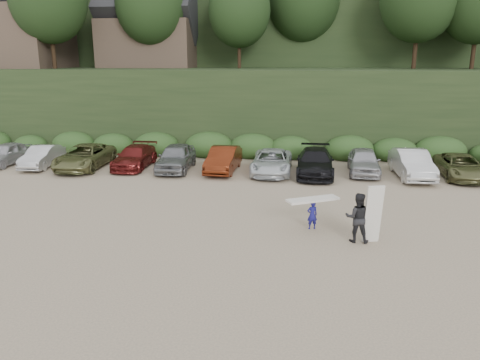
# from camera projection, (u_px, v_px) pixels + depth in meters

# --- Properties ---
(ground) EXTENTS (120.00, 120.00, 0.00)m
(ground) POSITION_uv_depth(u_px,v_px,m) (269.00, 230.00, 19.21)
(ground) COLOR tan
(ground) RESTS_ON ground
(hillside_backdrop) EXTENTS (90.00, 41.50, 28.00)m
(hillside_backdrop) POSITION_uv_depth(u_px,v_px,m) (286.00, 16.00, 50.91)
(hillside_backdrop) COLOR black
(hillside_backdrop) RESTS_ON ground
(parked_cars) EXTENTS (39.27, 5.72, 1.64)m
(parked_cars) POSITION_uv_depth(u_px,v_px,m) (301.00, 161.00, 28.41)
(parked_cars) COLOR #ACACB1
(parked_cars) RESTS_ON ground
(child_surfer) EXTENTS (2.24, 1.53, 1.32)m
(child_surfer) POSITION_uv_depth(u_px,v_px,m) (312.00, 208.00, 19.12)
(child_surfer) COLOR navy
(child_surfer) RESTS_ON ground
(adult_surfer) EXTENTS (1.41, 0.83, 2.29)m
(adult_surfer) POSITION_uv_depth(u_px,v_px,m) (359.00, 217.00, 17.76)
(adult_surfer) COLOR black
(adult_surfer) RESTS_ON ground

